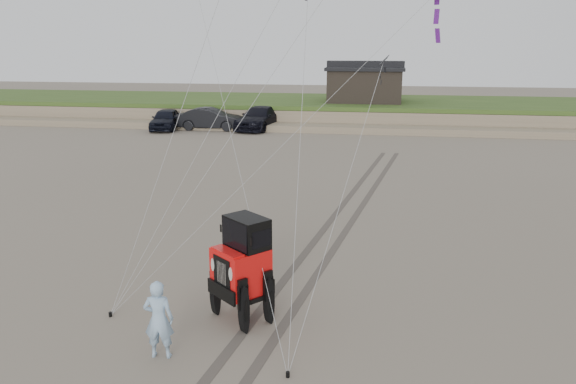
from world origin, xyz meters
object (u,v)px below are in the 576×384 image
(man, at_px, (159,319))
(truck_c, at_px, (260,118))
(truck_b, at_px, (211,119))
(jeep, at_px, (241,280))
(truck_a, at_px, (166,119))
(cabin, at_px, (365,83))

(man, bearing_deg, truck_c, -88.62)
(truck_b, xyz_separation_m, truck_c, (3.67, 0.98, 0.02))
(truck_c, relative_size, man, 3.43)
(truck_c, xyz_separation_m, jeep, (6.16, -30.71, 0.15))
(truck_a, distance_m, jeep, 32.17)
(cabin, relative_size, jeep, 1.17)
(truck_c, relative_size, jeep, 1.09)
(truck_b, bearing_deg, cabin, -61.28)
(truck_a, xyz_separation_m, truck_c, (7.12, 1.42, 0.06))
(cabin, distance_m, man, 38.50)
(truck_b, distance_m, jeep, 31.32)
(truck_a, height_order, jeep, jeep)
(truck_c, bearing_deg, truck_a, -158.66)
(truck_a, distance_m, truck_b, 3.48)
(jeep, bearing_deg, truck_a, 155.00)
(truck_a, distance_m, man, 33.46)
(jeep, bearing_deg, truck_c, 141.95)
(truck_c, xyz_separation_m, man, (4.86, -32.65, 0.01))
(cabin, bearing_deg, truck_b, -150.14)
(truck_c, bearing_deg, cabin, 45.73)
(jeep, bearing_deg, man, -83.20)
(truck_b, bearing_deg, jeep, -162.84)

